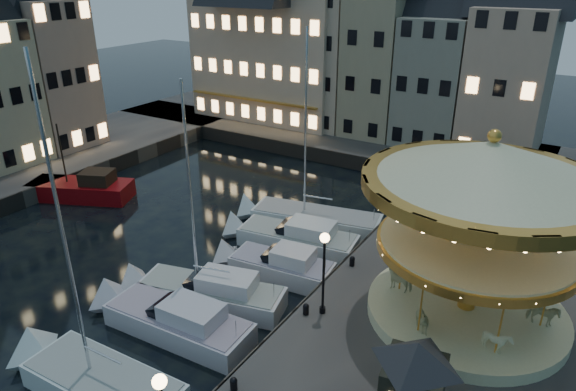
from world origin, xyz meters
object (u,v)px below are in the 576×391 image
Objects in this scene: bollard_b at (306,309)px; motorboat_c at (205,291)px; motorboat_e at (292,238)px; ticket_kiosk at (415,369)px; bollard_d at (390,222)px; streetlamp_c at (422,170)px; bollard_c at (352,261)px; carousel at (484,200)px; motorboat_a at (94,381)px; motorboat_d at (275,266)px; motorboat_f at (308,219)px; streetlamp_b at (324,262)px; bollard_a at (234,383)px; motorboat_b at (172,320)px; red_fishing_boat at (83,190)px.

bollard_b is 5.90m from motorboat_c.
ticket_kiosk reaches higher than motorboat_e.
streetlamp_c is at bearing 80.27° from bollard_d.
carousel is (6.32, -1.28, 5.58)m from bollard_c.
bollard_c and bollard_d have the same top height.
carousel reaches higher than bollard_d.
motorboat_a reaches higher than carousel.
streetlamp_c is 0.61× the size of motorboat_d.
carousel is at bearing 88.53° from ticket_kiosk.
motorboat_f is at bearing 100.51° from motorboat_e.
carousel is (6.32, -6.78, 5.58)m from bollard_d.
streetlamp_b is 7.32× the size of bollard_b.
bollard_a is 0.05× the size of motorboat_c.
bollard_a is 1.00× the size of bollard_d.
motorboat_a is at bearing -114.34° from bollard_c.
bollard_a is at bearing -90.00° from bollard_d.
streetlamp_c is 14.22m from bollard_b.
motorboat_b is 1.22× the size of motorboat_d.
bollard_c is 0.06× the size of carousel.
bollard_d is at bearing 61.92° from motorboat_c.
streetlamp_b is 2.54m from bollard_b.
motorboat_c reaches higher than bollard_c.
bollard_a is at bearing -95.71° from streetlamp_b.
motorboat_b is at bearing -125.13° from bollard_c.
motorboat_b is at bearing 89.55° from motorboat_a.
bollard_d is 18.93m from motorboat_a.
carousel reaches higher than streetlamp_c.
streetlamp_b is 0.49× the size of motorboat_b.
motorboat_b is at bearing -25.88° from red_fishing_boat.
motorboat_d is (-4.11, 3.70, -0.97)m from bollard_b.
streetlamp_b is 7.28m from motorboat_c.
motorboat_a is at bearing -88.84° from motorboat_c.
ticket_kiosk is (11.16, -10.33, 2.92)m from motorboat_e.
motorboat_a is 17.60m from motorboat_f.
motorboat_a is at bearing -107.45° from bollard_d.
streetlamp_c is at bearing 90.00° from streetlamp_b.
motorboat_a is at bearing -160.30° from ticket_kiosk.
motorboat_e is at bearing 105.42° from motorboat_d.
motorboat_b is 13.07m from motorboat_f.
ticket_kiosk is at bearing -13.70° from motorboat_c.
bollard_c is 0.05× the size of motorboat_c.
bollard_b is 0.05× the size of motorboat_c.
streetlamp_b is at bearing 7.92° from motorboat_c.
bollard_b is 0.04× the size of motorboat_f.
streetlamp_c is 9.34m from bollard_c.
motorboat_e is (0.60, 10.03, 0.00)m from motorboat_b.
carousel is at bearing -28.05° from motorboat_f.
bollard_c is at bearing -42.18° from motorboat_f.
motorboat_f reaches higher than bollard_a.
motorboat_e reaches higher than bollard_d.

